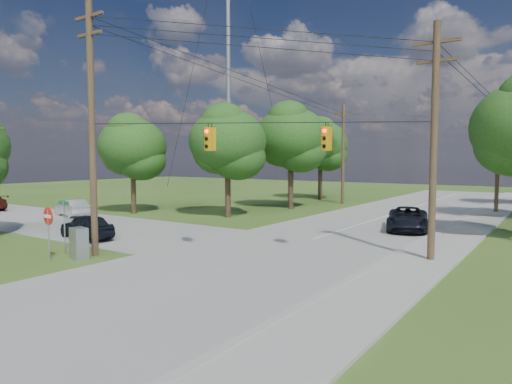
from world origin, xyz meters
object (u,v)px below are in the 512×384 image
Objects in this scene: car_cross_dark at (87,226)px; control_cabinet at (79,244)px; pole_north_w at (343,153)px; do_not_enter_sign at (48,222)px; pole_sw at (92,123)px; car_cross_silver at (72,208)px; pole_north_e at (498,152)px; pole_ne at (434,138)px; car_main_north at (408,219)px.

control_cabinet reaches higher than car_cross_dark.
pole_north_w is 31.72m from do_not_enter_sign.
pole_sw reaches higher than pole_north_w.
car_cross_dark is 5.69m from do_not_enter_sign.
pole_sw is 29.62m from pole_north_w.
car_cross_dark is 1.01× the size of car_cross_silver.
pole_ne is at bearing -90.00° from pole_north_e.
car_main_north is at bearing 122.58° from car_cross_silver.
pole_sw is 1.20× the size of pole_north_e.
pole_ne is at bearing 116.73° from car_cross_dark.
car_main_north is at bearing -52.63° from pole_north_w.
do_not_enter_sign is at bearing -115.27° from control_cabinet.
control_cabinet is at bearing 71.85° from car_cross_silver.
pole_north_e is 1.89× the size of car_main_north.
car_main_north is 3.64× the size of control_cabinet.
pole_ne is 1.05× the size of pole_north_w.
pole_ne is 18.94m from car_cross_dark.
do_not_enter_sign is (3.48, -4.39, 1.03)m from car_cross_dark.
pole_north_e is at bearing 70.30° from do_not_enter_sign.
car_cross_silver is at bearing -141.71° from pole_north_e.
do_not_enter_sign is (13.24, -9.95, 1.06)m from car_cross_silver.
pole_north_w is 27.76m from car_cross_dark.
pole_ne is (13.50, 7.60, -0.76)m from pole_sw.
car_main_north is (-3.40, 8.25, -4.70)m from pole_ne.
car_cross_dark is 5.42m from control_cabinet.
pole_north_e is 4.11× the size of do_not_enter_sign.
do_not_enter_sign is at bearing -136.82° from car_main_north.
car_cross_silver is at bearing 147.49° from do_not_enter_sign.
do_not_enter_sign is at bearing -145.95° from pole_ne.
car_cross_silver is (-27.36, 0.40, -4.75)m from pole_ne.
pole_ne is 22.00m from pole_north_e.
pole_north_e reaches higher than do_not_enter_sign.
car_cross_dark is at bearing -97.75° from pole_north_w.
control_cabinet is 0.60× the size of do_not_enter_sign.
pole_north_e is 6.87× the size of control_cabinet.
pole_north_e is at bearing 0.00° from pole_north_w.
pole_ne is at bearing -83.37° from car_main_north.
car_cross_silver is at bearing -121.93° from pole_north_w.
control_cabinet is at bearing -81.58° from pole_sw.
car_main_north reaches higher than car_cross_dark.
control_cabinet is (-13.36, -8.54, -4.74)m from pole_ne.
pole_sw is 15.51m from pole_ne.
car_cross_dark is 11.23m from car_cross_silver.
pole_north_w reaches higher than car_cross_silver.
car_cross_dark is at bearing -152.40° from car_main_north.
pole_ne is 1.98× the size of car_main_north.
pole_sw is 2.27× the size of car_main_north.
pole_north_e is at bearing 65.48° from pole_sw.
car_cross_dark is at bearing 149.20° from pole_sw.
pole_north_w reaches higher than car_cross_dark.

